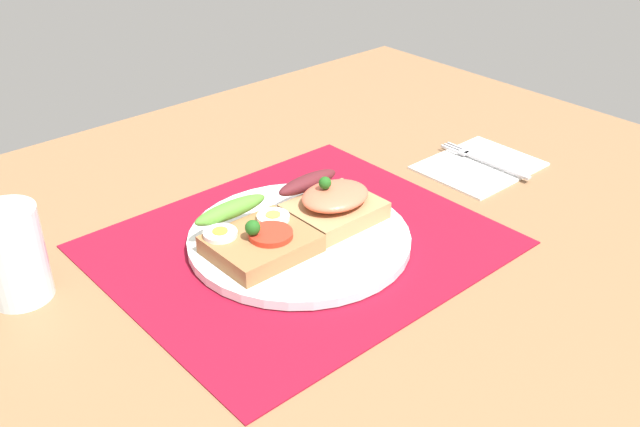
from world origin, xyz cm
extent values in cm
cube|color=#88603F|center=(0.00, 0.00, -1.60)|extent=(120.00, 90.00, 3.20)
cube|color=maroon|center=(0.00, 0.00, 0.15)|extent=(40.09, 34.53, 0.30)
cylinder|color=white|center=(0.00, 0.00, 0.82)|extent=(24.21, 24.21, 1.05)
cube|color=#95663D|center=(-5.14, 0.49, 2.32)|extent=(10.27, 8.68, 1.94)
cylinder|color=red|center=(-4.45, -0.79, 3.58)|extent=(4.58, 4.58, 0.60)
ellipsoid|color=#4F8B2F|center=(-5.14, 5.23, 4.18)|extent=(9.04, 2.20, 1.80)
sphere|color=#1E5919|center=(-6.10, 0.49, 4.68)|extent=(1.60, 1.60, 1.60)
cylinder|color=white|center=(-8.22, 2.80, 3.53)|extent=(3.54, 3.54, 0.50)
cylinder|color=yellow|center=(-8.22, 2.80, 3.86)|extent=(1.59, 1.59, 0.16)
cylinder|color=white|center=(-2.06, 1.83, 3.53)|extent=(3.54, 3.54, 0.50)
cylinder|color=yellow|center=(-2.06, 1.83, 3.86)|extent=(1.59, 1.59, 0.16)
cube|color=#AD7F51|center=(5.14, 0.09, 2.31)|extent=(9.86, 8.10, 1.94)
ellipsoid|color=#E56548|center=(5.25, 0.05, 4.24)|extent=(8.08, 6.48, 1.92)
ellipsoid|color=#531B20|center=(5.14, 4.54, 4.18)|extent=(8.38, 2.20, 1.80)
sphere|color=#1E5919|center=(4.34, 0.69, 5.90)|extent=(1.40, 1.40, 1.40)
cube|color=white|center=(30.27, -1.06, 0.30)|extent=(14.96, 11.87, 0.60)
cube|color=#B7B7BC|center=(31.11, -3.10, 0.76)|extent=(0.80, 10.22, 0.32)
cube|color=#B7B7BC|center=(31.11, 2.20, 0.76)|extent=(1.50, 1.20, 0.32)
cube|color=#B7B7BC|center=(30.46, 4.20, 0.76)|extent=(0.32, 2.80, 0.32)
cube|color=#B7B7BC|center=(31.11, 4.20, 0.76)|extent=(0.32, 2.80, 0.32)
cube|color=#B7B7BC|center=(31.76, 4.20, 0.76)|extent=(0.32, 2.80, 0.32)
cylinder|color=silver|center=(-26.23, 10.87, 4.85)|extent=(5.97, 5.97, 9.69)
camera|label=1|loc=(-42.12, -50.92, 42.11)|focal=40.23mm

